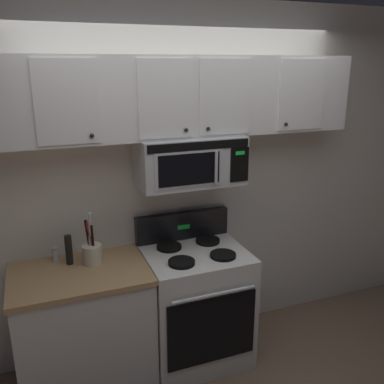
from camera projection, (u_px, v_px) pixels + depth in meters
name	position (u px, v px, depth m)	size (l,w,h in m)	color
back_wall	(178.00, 182.00, 3.33)	(5.20, 0.10, 2.70)	silver
stove_range	(195.00, 303.00, 3.26)	(0.76, 0.69, 1.12)	white
over_range_microwave	(189.00, 160.00, 3.04)	(0.76, 0.43, 0.35)	#B7BABF
upper_cabinets	(188.00, 96.00, 2.94)	(2.50, 0.36, 0.55)	silver
counter_segment	(85.00, 328.00, 2.98)	(0.93, 0.65, 0.90)	silver
utensil_crock_cream	(92.00, 252.00, 2.94)	(0.14, 0.14, 0.38)	beige
salt_shaker	(55.00, 254.00, 2.99)	(0.04, 0.04, 0.10)	white
pepper_mill	(69.00, 250.00, 2.93)	(0.05, 0.05, 0.21)	black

